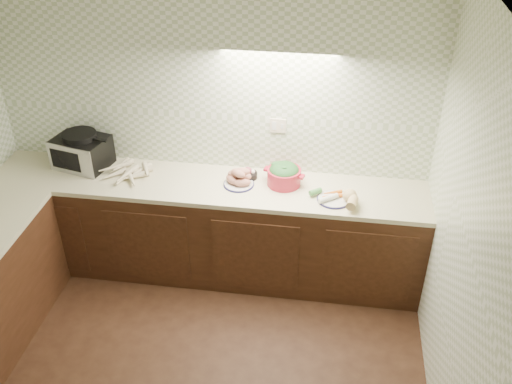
# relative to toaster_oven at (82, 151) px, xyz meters

# --- Properties ---
(room) EXTENTS (3.60, 3.60, 2.60)m
(room) POSITION_rel_toaster_oven_xyz_m (1.10, -1.63, 0.58)
(room) COLOR black
(room) RESTS_ON ground
(counter) EXTENTS (3.60, 3.60, 0.90)m
(counter) POSITION_rel_toaster_oven_xyz_m (0.41, -0.95, -0.59)
(counter) COLOR black
(counter) RESTS_ON ground
(toaster_oven) EXTENTS (0.50, 0.42, 0.31)m
(toaster_oven) POSITION_rel_toaster_oven_xyz_m (0.00, 0.00, 0.00)
(toaster_oven) COLOR black
(toaster_oven) RESTS_ON counter
(parsnip_pile) EXTENTS (0.41, 0.44, 0.09)m
(parsnip_pile) POSITION_rel_toaster_oven_xyz_m (0.42, -0.10, -0.11)
(parsnip_pile) COLOR beige
(parsnip_pile) RESTS_ON counter
(sweet_potato_plate) EXTENTS (0.26, 0.25, 0.15)m
(sweet_potato_plate) POSITION_rel_toaster_oven_xyz_m (1.37, -0.11, -0.08)
(sweet_potato_plate) COLOR #151343
(sweet_potato_plate) RESTS_ON counter
(onion_bowl) EXTENTS (0.13, 0.13, 0.10)m
(onion_bowl) POSITION_rel_toaster_oven_xyz_m (1.43, 0.01, -0.11)
(onion_bowl) COLOR black
(onion_bowl) RESTS_ON counter
(dutch_oven) EXTENTS (0.34, 0.34, 0.19)m
(dutch_oven) POSITION_rel_toaster_oven_xyz_m (1.73, -0.05, -0.05)
(dutch_oven) COLOR #AB1A2E
(dutch_oven) RESTS_ON counter
(veg_plate) EXTENTS (0.41, 0.29, 0.12)m
(veg_plate) POSITION_rel_toaster_oven_xyz_m (2.19, -0.24, -0.10)
(veg_plate) COLOR #151343
(veg_plate) RESTS_ON counter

